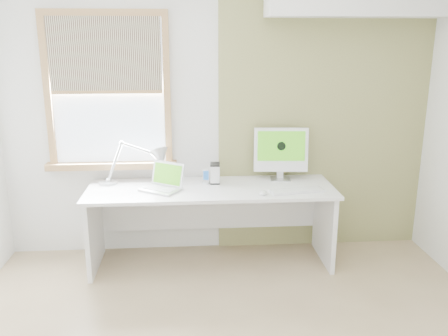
{
  "coord_description": "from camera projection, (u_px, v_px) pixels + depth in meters",
  "views": [
    {
      "loc": [
        -0.27,
        -2.61,
        2.01
      ],
      "look_at": [
        0.0,
        1.05,
        1.0
      ],
      "focal_mm": 37.78,
      "sensor_mm": 36.0,
      "label": 1
    }
  ],
  "objects": [
    {
      "name": "room",
      "position": [
        237.0,
        166.0,
        2.72
      ],
      "size": [
        4.04,
        3.54,
        2.64
      ],
      "color": "tan",
      "rests_on": "ground"
    },
    {
      "name": "accent_wall",
      "position": [
        324.0,
        116.0,
        4.47
      ],
      "size": [
        2.0,
        0.02,
        2.6
      ],
      "primitive_type": "cube",
      "color": "olive",
      "rests_on": "room"
    },
    {
      "name": "window",
      "position": [
        108.0,
        92.0,
        4.23
      ],
      "size": [
        1.2,
        0.14,
        1.42
      ],
      "color": "olive",
      "rests_on": "room"
    },
    {
      "name": "desk",
      "position": [
        211.0,
        206.0,
        4.3
      ],
      "size": [
        2.2,
        0.7,
        0.73
      ],
      "color": "white",
      "rests_on": "room"
    },
    {
      "name": "desk_lamp",
      "position": [
        151.0,
        160.0,
        4.31
      ],
      "size": [
        0.71,
        0.28,
        0.39
      ],
      "color": "silver",
      "rests_on": "desk"
    },
    {
      "name": "laptop",
      "position": [
        164.0,
        183.0,
        4.14
      ],
      "size": [
        0.42,
        0.4,
        0.23
      ],
      "color": "silver",
      "rests_on": "desk"
    },
    {
      "name": "phone_dock",
      "position": [
        206.0,
        180.0,
        4.3
      ],
      "size": [
        0.09,
        0.09,
        0.14
      ],
      "color": "silver",
      "rests_on": "desk"
    },
    {
      "name": "external_drive",
      "position": [
        215.0,
        173.0,
        4.32
      ],
      "size": [
        0.1,
        0.14,
        0.18
      ],
      "color": "silver",
      "rests_on": "desk"
    },
    {
      "name": "imac",
      "position": [
        281.0,
        151.0,
        4.38
      ],
      "size": [
        0.5,
        0.18,
        0.49
      ],
      "color": "silver",
      "rests_on": "desk"
    },
    {
      "name": "keyboard",
      "position": [
        297.0,
        191.0,
        4.08
      ],
      "size": [
        0.49,
        0.21,
        0.02
      ],
      "color": "white",
      "rests_on": "desk"
    },
    {
      "name": "mouse",
      "position": [
        263.0,
        193.0,
        4.0
      ],
      "size": [
        0.08,
        0.12,
        0.03
      ],
      "primitive_type": "ellipsoid",
      "rotation": [
        0.0,
        0.0,
        -0.17
      ],
      "color": "white",
      "rests_on": "desk"
    }
  ]
}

